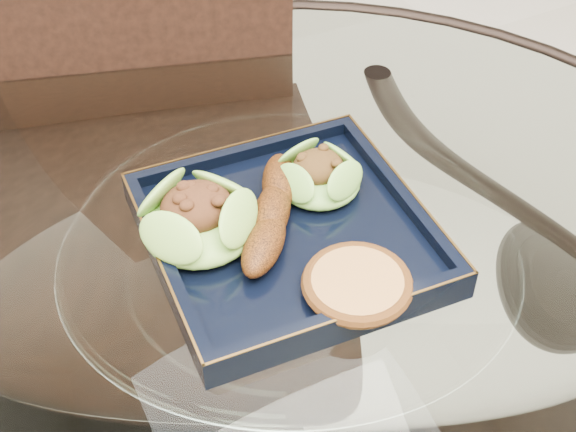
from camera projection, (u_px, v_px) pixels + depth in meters
name	position (u px, v px, depth m)	size (l,w,h in m)	color
dining_table	(289.00, 383.00, 0.89)	(1.13, 1.13, 0.77)	white
dining_chair	(170.00, 243.00, 1.15)	(0.52, 0.52, 0.95)	black
navy_plate	(288.00, 238.00, 0.81)	(0.27, 0.27, 0.02)	black
lettuce_wrap_left	(199.00, 221.00, 0.79)	(0.11, 0.11, 0.04)	#60A22F
lettuce_wrap_right	(319.00, 177.00, 0.84)	(0.09, 0.09, 0.03)	#53902A
roasted_plantain	(272.00, 212.00, 0.80)	(0.17, 0.04, 0.03)	#622C0A
crumb_patty	(357.00, 285.00, 0.74)	(0.09, 0.09, 0.02)	#C78042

